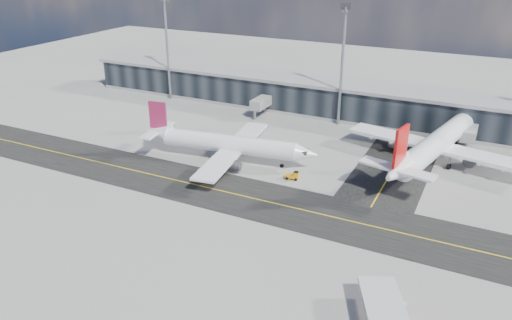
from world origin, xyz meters
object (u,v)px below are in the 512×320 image
(airliner_af, at_px, (227,144))
(service_van, at_px, (395,143))
(airliner_redtail, at_px, (436,144))
(baggage_tug, at_px, (293,175))

(airliner_af, distance_m, service_van, 37.84)
(airliner_redtail, xyz_separation_m, service_van, (-9.01, 6.92, -3.70))
(airliner_redtail, xyz_separation_m, baggage_tug, (-22.69, -19.00, -3.54))
(airliner_redtail, bearing_deg, airliner_af, -144.14)
(airliner_af, bearing_deg, baggage_tug, 73.82)
(airliner_af, height_order, airliner_redtail, airliner_redtail)
(airliner_redtail, distance_m, baggage_tug, 29.80)
(airliner_redtail, height_order, service_van, airliner_redtail)
(baggage_tug, bearing_deg, airliner_af, -106.10)
(airliner_af, relative_size, airliner_redtail, 0.85)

